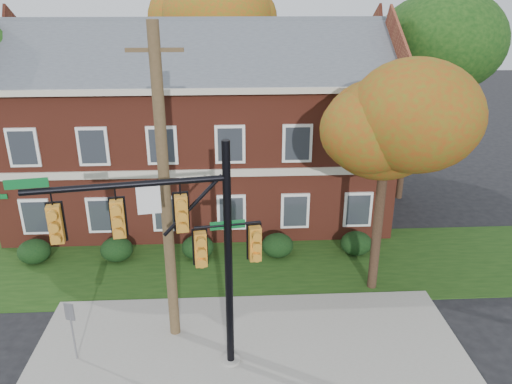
{
  "coord_description": "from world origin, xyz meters",
  "views": [
    {
      "loc": [
        -0.49,
        -12.66,
        10.95
      ],
      "look_at": [
        0.35,
        3.0,
        4.58
      ],
      "focal_mm": 35.0,
      "sensor_mm": 36.0,
      "label": 1
    }
  ],
  "objects_px": {
    "hedge_center": "(198,247)",
    "traffic_signal": "(181,240)",
    "tree_far_rear": "(225,27)",
    "sign_post": "(71,322)",
    "apartment_building": "(200,118)",
    "hedge_right": "(278,245)",
    "hedge_far_right": "(356,243)",
    "utility_pole": "(165,194)",
    "tree_near_right": "(396,124)",
    "hedge_left": "(117,249)",
    "hedge_far_left": "(34,251)",
    "tree_right_rear": "(423,50)"
  },
  "relations": [
    {
      "from": "traffic_signal",
      "to": "utility_pole",
      "type": "height_order",
      "value": "utility_pole"
    },
    {
      "from": "hedge_far_right",
      "to": "hedge_left",
      "type": "bearing_deg",
      "value": 180.0
    },
    {
      "from": "hedge_left",
      "to": "sign_post",
      "type": "height_order",
      "value": "sign_post"
    },
    {
      "from": "hedge_left",
      "to": "sign_post",
      "type": "distance_m",
      "value": 6.43
    },
    {
      "from": "hedge_left",
      "to": "utility_pole",
      "type": "distance_m",
      "value": 7.61
    },
    {
      "from": "hedge_center",
      "to": "tree_right_rear",
      "type": "relative_size",
      "value": 0.13
    },
    {
      "from": "tree_near_right",
      "to": "utility_pole",
      "type": "xyz_separation_m",
      "value": [
        -7.72,
        -2.37,
        -1.48
      ]
    },
    {
      "from": "apartment_building",
      "to": "tree_far_rear",
      "type": "distance_m",
      "value": 8.84
    },
    {
      "from": "hedge_left",
      "to": "tree_right_rear",
      "type": "xyz_separation_m",
      "value": [
        14.81,
        6.11,
        7.6
      ]
    },
    {
      "from": "hedge_left",
      "to": "utility_pole",
      "type": "height_order",
      "value": "utility_pole"
    },
    {
      "from": "hedge_right",
      "to": "hedge_far_right",
      "type": "xyz_separation_m",
      "value": [
        3.5,
        0.0,
        0.0
      ]
    },
    {
      "from": "tree_right_rear",
      "to": "hedge_left",
      "type": "bearing_deg",
      "value": -157.58
    },
    {
      "from": "apartment_building",
      "to": "tree_near_right",
      "type": "xyz_separation_m",
      "value": [
        7.22,
        -8.09,
        1.68
      ]
    },
    {
      "from": "apartment_building",
      "to": "hedge_right",
      "type": "relative_size",
      "value": 13.43
    },
    {
      "from": "apartment_building",
      "to": "hedge_far_right",
      "type": "xyz_separation_m",
      "value": [
        7.0,
        -5.25,
        -4.46
      ]
    },
    {
      "from": "tree_near_right",
      "to": "tree_right_rear",
      "type": "xyz_separation_m",
      "value": [
        4.09,
        8.95,
        1.45
      ]
    },
    {
      "from": "hedge_center",
      "to": "tree_near_right",
      "type": "distance_m",
      "value": 9.9
    },
    {
      "from": "apartment_building",
      "to": "hedge_left",
      "type": "height_order",
      "value": "apartment_building"
    },
    {
      "from": "tree_near_right",
      "to": "traffic_signal",
      "type": "relative_size",
      "value": 1.17
    },
    {
      "from": "hedge_center",
      "to": "traffic_signal",
      "type": "xyz_separation_m",
      "value": [
        0.09,
        -6.98,
        4.01
      ]
    },
    {
      "from": "tree_far_rear",
      "to": "sign_post",
      "type": "height_order",
      "value": "tree_far_rear"
    },
    {
      "from": "hedge_left",
      "to": "utility_pole",
      "type": "bearing_deg",
      "value": -60.04
    },
    {
      "from": "tree_right_rear",
      "to": "traffic_signal",
      "type": "relative_size",
      "value": 1.45
    },
    {
      "from": "apartment_building",
      "to": "hedge_right",
      "type": "bearing_deg",
      "value": -56.33
    },
    {
      "from": "utility_pole",
      "to": "hedge_left",
      "type": "bearing_deg",
      "value": 120.45
    },
    {
      "from": "hedge_right",
      "to": "traffic_signal",
      "type": "xyz_separation_m",
      "value": [
        -3.41,
        -6.98,
        4.01
      ]
    },
    {
      "from": "hedge_left",
      "to": "tree_far_rear",
      "type": "distance_m",
      "value": 16.25
    },
    {
      "from": "hedge_left",
      "to": "hedge_far_right",
      "type": "distance_m",
      "value": 10.5
    },
    {
      "from": "utility_pole",
      "to": "sign_post",
      "type": "distance_m",
      "value": 4.93
    },
    {
      "from": "hedge_left",
      "to": "hedge_right",
      "type": "bearing_deg",
      "value": 0.0
    },
    {
      "from": "hedge_center",
      "to": "hedge_right",
      "type": "xyz_separation_m",
      "value": [
        3.5,
        0.0,
        0.0
      ]
    },
    {
      "from": "hedge_center",
      "to": "sign_post",
      "type": "distance_m",
      "value": 7.32
    },
    {
      "from": "sign_post",
      "to": "hedge_far_right",
      "type": "bearing_deg",
      "value": 47.43
    },
    {
      "from": "hedge_center",
      "to": "tree_near_right",
      "type": "relative_size",
      "value": 0.16
    },
    {
      "from": "apartment_building",
      "to": "traffic_signal",
      "type": "xyz_separation_m",
      "value": [
        0.09,
        -12.23,
        -0.45
      ]
    },
    {
      "from": "tree_far_rear",
      "to": "hedge_center",
      "type": "bearing_deg",
      "value": -95.85
    },
    {
      "from": "hedge_center",
      "to": "hedge_far_left",
      "type": "bearing_deg",
      "value": 180.0
    },
    {
      "from": "hedge_center",
      "to": "utility_pole",
      "type": "height_order",
      "value": "utility_pole"
    },
    {
      "from": "hedge_far_right",
      "to": "utility_pole",
      "type": "relative_size",
      "value": 0.14
    },
    {
      "from": "hedge_far_left",
      "to": "hedge_far_right",
      "type": "xyz_separation_m",
      "value": [
        14.0,
        0.0,
        0.0
      ]
    },
    {
      "from": "apartment_building",
      "to": "hedge_far_right",
      "type": "distance_m",
      "value": 9.82
    },
    {
      "from": "hedge_far_left",
      "to": "tree_near_right",
      "type": "height_order",
      "value": "tree_near_right"
    },
    {
      "from": "hedge_left",
      "to": "tree_near_right",
      "type": "bearing_deg",
      "value": -14.81
    },
    {
      "from": "sign_post",
      "to": "utility_pole",
      "type": "bearing_deg",
      "value": 37.34
    },
    {
      "from": "hedge_left",
      "to": "utility_pole",
      "type": "relative_size",
      "value": 0.14
    },
    {
      "from": "hedge_far_right",
      "to": "tree_near_right",
      "type": "xyz_separation_m",
      "value": [
        0.22,
        -2.83,
        6.14
      ]
    },
    {
      "from": "tree_near_right",
      "to": "tree_right_rear",
      "type": "height_order",
      "value": "tree_right_rear"
    },
    {
      "from": "tree_far_rear",
      "to": "hedge_left",
      "type": "bearing_deg",
      "value": -110.29
    },
    {
      "from": "hedge_center",
      "to": "hedge_far_right",
      "type": "bearing_deg",
      "value": 0.0
    },
    {
      "from": "apartment_building",
      "to": "hedge_right",
      "type": "xyz_separation_m",
      "value": [
        3.5,
        -5.25,
        -4.46
      ]
    }
  ]
}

